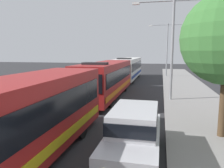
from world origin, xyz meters
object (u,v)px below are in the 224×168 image
(bus_middle, at_px, (128,68))
(streetlamp_far, at_px, (167,44))
(bus_lead, at_px, (18,120))
(streetlamp_mid, at_px, (173,38))
(white_suv, at_px, (134,131))
(bus_second_in_line, at_px, (107,78))

(bus_middle, bearing_deg, streetlamp_far, 41.22)
(bus_lead, relative_size, bus_middle, 0.86)
(bus_lead, height_order, streetlamp_mid, streetlamp_mid)
(streetlamp_far, bearing_deg, bus_middle, -138.78)
(bus_middle, relative_size, white_suv, 2.54)
(bus_middle, bearing_deg, streetlamp_mid, -67.58)
(bus_middle, distance_m, streetlamp_far, 7.97)
(streetlamp_mid, bearing_deg, streetlamp_far, 90.00)
(white_suv, bearing_deg, bus_second_in_line, 109.26)
(bus_second_in_line, relative_size, bus_middle, 0.93)
(bus_second_in_line, relative_size, streetlamp_far, 1.40)
(bus_second_in_line, bearing_deg, white_suv, -70.74)
(bus_second_in_line, height_order, white_suv, bus_second_in_line)
(bus_lead, xyz_separation_m, streetlamp_mid, (5.40, 11.68, 3.33))
(streetlamp_mid, xyz_separation_m, streetlamp_far, (-0.00, 17.81, 0.14))
(bus_middle, bearing_deg, bus_second_in_line, -90.00)
(white_suv, distance_m, streetlamp_far, 28.30)
(bus_middle, xyz_separation_m, white_suv, (3.70, -23.22, -0.66))
(bus_second_in_line, distance_m, white_suv, 11.23)
(streetlamp_mid, bearing_deg, bus_middle, 112.42)
(bus_lead, relative_size, streetlamp_far, 1.29)
(streetlamp_mid, bearing_deg, bus_lead, -114.81)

